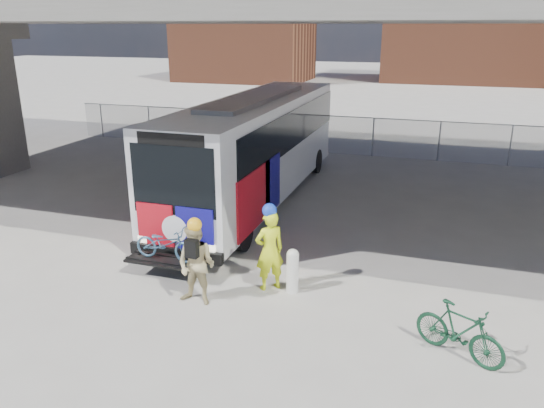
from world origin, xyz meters
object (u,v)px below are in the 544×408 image
at_px(bollard, 293,269).
at_px(cyclist_tan, 196,264).
at_px(bus, 256,141).
at_px(cyclist_hivis, 270,248).
at_px(bike_parked, 460,331).

bearing_deg(bollard, cyclist_tan, -148.17).
height_order(bus, cyclist_hivis, bus).
bearing_deg(cyclist_hivis, cyclist_tan, 0.02).
height_order(cyclist_hivis, cyclist_tan, cyclist_hivis).
bearing_deg(cyclist_tan, cyclist_hivis, 44.76).
height_order(cyclist_hivis, bike_parked, cyclist_hivis).
xyz_separation_m(cyclist_tan, bike_parked, (5.52, -0.34, -0.42)).
bearing_deg(cyclist_hivis, bollard, 138.47).
height_order(cyclist_tan, bike_parked, cyclist_tan).
distance_m(bus, bollard, 7.23).
xyz_separation_m(cyclist_hivis, cyclist_tan, (-1.31, -1.16, -0.06)).
relative_size(bollard, bike_parked, 0.61).
xyz_separation_m(bus, cyclist_hivis, (2.58, -6.33, -1.09)).
bearing_deg(cyclist_tan, bike_parked, -0.34).
xyz_separation_m(bollard, cyclist_hivis, (-0.56, 0.00, 0.44)).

